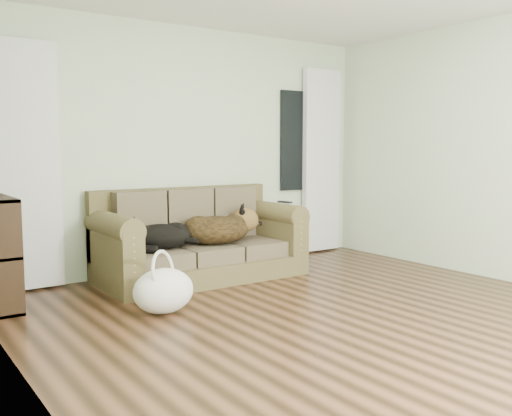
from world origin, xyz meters
TOP-DOWN VIEW (x-y plane):
  - floor at (0.00, 0.00)m, footprint 5.00×5.00m
  - wall_back at (0.00, 2.50)m, footprint 4.50×0.04m
  - wall_left at (-2.25, 0.00)m, footprint 0.04×5.00m
  - curtain_left at (-1.70, 2.42)m, footprint 0.55×0.08m
  - curtain_right at (1.80, 2.42)m, footprint 0.55×0.08m
  - window_pane at (1.45, 2.47)m, footprint 0.50×0.03m
  - sofa at (-0.18, 1.97)m, footprint 2.03×0.88m
  - dog_black_lab at (-0.66, 1.96)m, footprint 0.69×0.58m
  - dog_shepherd at (-0.00, 1.92)m, footprint 0.83×0.69m
  - tv_remote at (0.80, 1.87)m, footprint 0.07×0.19m
  - tote_bag at (-1.03, 1.07)m, footprint 0.59×0.51m

SIDE VIEW (x-z plane):
  - floor at x=0.00m, z-range 0.00..0.00m
  - tote_bag at x=-1.03m, z-range -0.02..0.34m
  - sofa at x=-0.18m, z-range 0.04..0.86m
  - dog_black_lab at x=-0.66m, z-range 0.36..0.60m
  - dog_shepherd at x=0.00m, z-range 0.33..0.65m
  - tv_remote at x=0.80m, z-range 0.72..0.74m
  - curtain_left at x=-1.70m, z-range 0.02..2.27m
  - curtain_right at x=1.80m, z-range 0.02..2.27m
  - wall_back at x=0.00m, z-range 0.00..2.60m
  - wall_left at x=-2.25m, z-range 0.00..2.60m
  - window_pane at x=1.45m, z-range 0.80..2.00m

